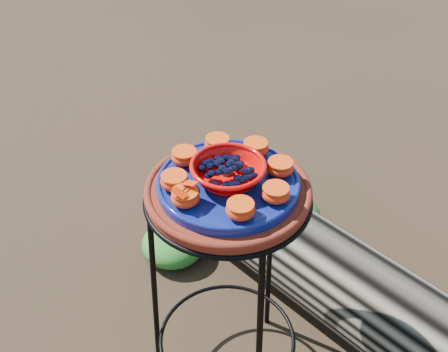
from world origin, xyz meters
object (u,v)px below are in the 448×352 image
Objects in this scene: plant_stand at (227,294)px; red_bowl at (228,173)px; driftwood_log at (398,320)px; cobalt_plate at (228,184)px; terracotta_saucer at (228,193)px.

red_bowl reaches higher than plant_stand.
driftwood_log is at bearing 45.20° from red_bowl.
cobalt_plate is 0.03m from red_bowl.
terracotta_saucer is (0.00, 0.00, 0.37)m from plant_stand.
plant_stand is 0.37m from terracotta_saucer.
red_bowl is 0.10× the size of driftwood_log.
driftwood_log is at bearing 45.20° from cobalt_plate.
cobalt_plate is at bearing 0.00° from terracotta_saucer.
red_bowl is at bearing -134.80° from driftwood_log.
terracotta_saucer is at bearing 0.00° from red_bowl.
red_bowl reaches higher than driftwood_log.
terracotta_saucer is 0.03m from cobalt_plate.
red_bowl is at bearing 0.00° from terracotta_saucer.
cobalt_plate reaches higher than plant_stand.
driftwood_log is (0.37, 0.38, -0.63)m from red_bowl.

